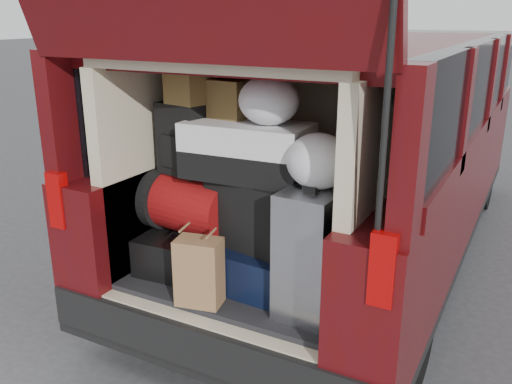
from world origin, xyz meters
TOP-DOWN VIEW (x-y plane):
  - ground at (0.00, 0.00)m, footprint 80.00×80.00m
  - minivan at (0.00, 1.86)m, footprint 1.90×5.35m
  - load_floor at (0.00, 0.28)m, footprint 1.24×1.05m
  - black_hardshell at (-0.41, 0.15)m, footprint 0.43×0.56m
  - navy_hardshell at (0.08, 0.17)m, footprint 0.45×0.54m
  - silver_roller at (0.44, 0.04)m, footprint 0.28×0.43m
  - kraft_bag at (-0.09, -0.19)m, footprint 0.25×0.19m
  - red_duffel at (-0.35, 0.15)m, footprint 0.55×0.39m
  - black_soft_case at (0.07, 0.16)m, footprint 0.55×0.38m
  - backpack at (-0.41, 0.18)m, footprint 0.30×0.22m
  - twotone_duffel at (-0.01, 0.17)m, footprint 0.66×0.37m
  - grocery_sack_lower at (-0.36, 0.17)m, footprint 0.23×0.21m
  - grocery_sack_upper at (-0.15, 0.25)m, footprint 0.21×0.18m
  - plastic_bag_center at (0.12, 0.17)m, footprint 0.34×0.33m
  - plastic_bag_right at (0.44, 0.04)m, footprint 0.32×0.31m

SIDE VIEW (x-z plane):
  - ground at x=0.00m, z-range 0.00..0.00m
  - load_floor at x=0.00m, z-range 0.00..0.55m
  - black_hardshell at x=-0.41m, z-range 0.55..0.76m
  - navy_hardshell at x=0.08m, z-range 0.55..0.77m
  - kraft_bag at x=-0.09m, z-range 0.55..0.90m
  - silver_roller at x=0.44m, z-range 0.55..1.18m
  - minivan at x=0.00m, z-range -0.47..2.29m
  - red_duffel at x=-0.35m, z-range 0.76..1.10m
  - black_soft_case at x=0.07m, z-range 0.77..1.13m
  - twotone_duffel at x=-0.01m, z-range 1.13..1.42m
  - backpack at x=-0.41m, z-range 1.10..1.49m
  - plastic_bag_right at x=0.44m, z-range 1.18..1.43m
  - grocery_sack_upper at x=-0.15m, z-range 1.42..1.62m
  - plastic_bag_center at x=0.12m, z-range 1.42..1.66m
  - grocery_sack_lower at x=-0.36m, z-range 1.49..1.68m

